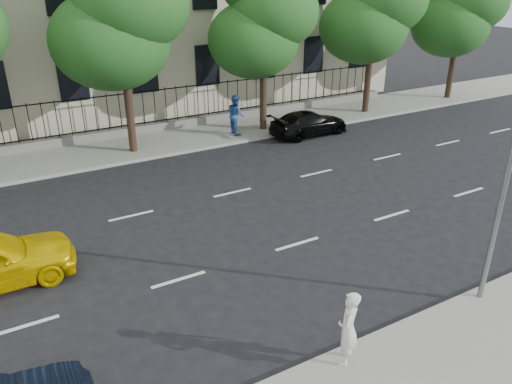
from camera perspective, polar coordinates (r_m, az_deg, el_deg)
ground at (r=14.24m, az=10.45°, el=-10.29°), size 120.00×120.00×0.00m
near_sidewalk at (r=12.15m, az=23.10°, el=-18.80°), size 60.00×4.00×0.15m
far_sidewalk at (r=25.34m, az=-9.98°, el=5.81°), size 60.00×4.00×0.15m
lane_markings at (r=17.56m, az=0.64°, el=-2.70°), size 49.60×4.62×0.01m
iron_fence at (r=26.72m, az=-11.35°, el=7.96°), size 30.00×0.50×2.20m
street_light at (r=12.83m, az=26.17°, el=9.04°), size 0.25×3.32×8.05m
tree_c at (r=22.94m, az=-15.47°, el=19.62°), size 5.89×5.50×9.80m
tree_d at (r=25.69m, az=0.77°, el=19.58°), size 5.34×4.94×8.84m
tree_e at (r=29.81m, az=13.27°, el=20.36°), size 5.71×5.31×9.46m
tree_f at (r=34.89m, az=22.30°, el=19.26°), size 5.52×5.12×9.01m
black_sedan at (r=26.05m, az=6.08°, el=7.83°), size 4.36×1.89×1.25m
woman_near at (r=11.10m, az=10.48°, el=-15.07°), size 0.76×0.74×1.77m
pedestrian_far at (r=25.56m, az=-2.31°, el=8.84°), size 0.83×1.03×1.99m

